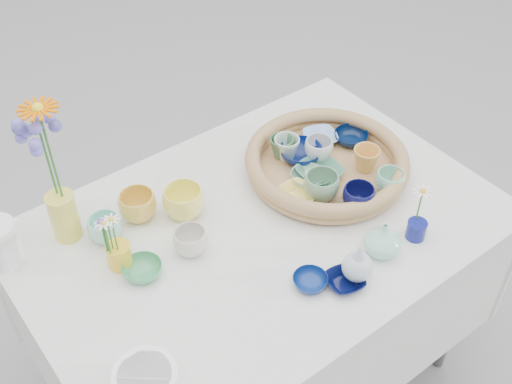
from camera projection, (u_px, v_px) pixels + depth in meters
ground at (259, 378)px, 2.24m from camera, size 80.00×80.00×0.00m
display_table at (259, 378)px, 2.24m from camera, size 1.26×0.86×0.77m
wicker_tray at (327, 163)px, 1.85m from camera, size 0.47×0.47×0.08m
tray_ceramic_0 at (301, 153)px, 1.89m from camera, size 0.16×0.16×0.04m
tray_ceramic_1 at (351, 138)px, 1.95m from camera, size 0.11×0.11×0.03m
tray_ceramic_2 at (366, 159)px, 1.84m from camera, size 0.10×0.10×0.07m
tray_ceramic_3 at (319, 172)px, 1.83m from camera, size 0.13×0.13×0.03m
tray_ceramic_4 at (321, 187)px, 1.75m from camera, size 0.10×0.10×0.08m
tray_ceramic_5 at (308, 178)px, 1.81m from camera, size 0.10×0.10×0.03m
tray_ceramic_6 at (287, 148)px, 1.88m from camera, size 0.09×0.09×0.07m
tray_ceramic_7 at (319, 149)px, 1.88m from camera, size 0.10×0.10×0.07m
tray_ceramic_8 at (320, 138)px, 1.95m from camera, size 0.13×0.13×0.03m
tray_ceramic_9 at (358, 198)px, 1.72m from camera, size 0.11×0.11×0.07m
tray_ceramic_10 at (297, 196)px, 1.76m from camera, size 0.12×0.12×0.03m
tray_ceramic_11 at (390, 182)px, 1.78m from camera, size 0.10×0.10×0.06m
tray_ceramic_12 at (282, 147)px, 1.89m from camera, size 0.09×0.09×0.07m
loose_ceramic_0 at (138, 206)px, 1.72m from camera, size 0.13×0.13×0.08m
loose_ceramic_1 at (184, 203)px, 1.72m from camera, size 0.11×0.11×0.09m
loose_ceramic_2 at (142, 270)px, 1.59m from camera, size 0.13×0.13×0.03m
loose_ceramic_3 at (190, 242)px, 1.63m from camera, size 0.11×0.11×0.07m
loose_ceramic_4 at (310, 281)px, 1.56m from camera, size 0.11×0.11×0.03m
loose_ceramic_5 at (105, 229)px, 1.66m from camera, size 0.11×0.11×0.07m
loose_ceramic_6 at (345, 281)px, 1.56m from camera, size 0.11×0.11×0.02m
fluted_bowl at (146, 383)px, 1.33m from camera, size 0.15×0.15×0.07m
bud_vase_paleblue at (358, 261)px, 1.55m from camera, size 0.09×0.09×0.12m
bud_vase_seafoam at (383, 239)px, 1.62m from camera, size 0.12×0.12×0.10m
bud_vase_cobalt at (416, 230)px, 1.67m from camera, size 0.06×0.06×0.05m
single_daisy at (419, 205)px, 1.63m from camera, size 0.06×0.06×0.11m
tall_vase_yellow at (64, 216)px, 1.65m from camera, size 0.09×0.09×0.14m
gerbera at (51, 155)px, 1.51m from camera, size 0.14×0.14×0.29m
hydrangea at (49, 164)px, 1.55m from camera, size 0.10×0.10×0.27m
white_pitcher at (1, 244)px, 1.59m from camera, size 0.16×0.13×0.13m
daisy_cup at (119, 255)px, 1.60m from camera, size 0.07×0.07×0.07m
daisy_posy at (109, 228)px, 1.53m from camera, size 0.08×0.08×0.13m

